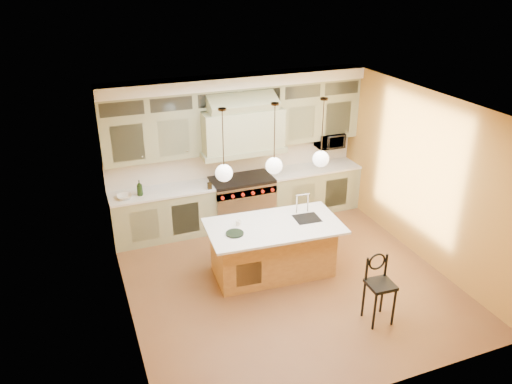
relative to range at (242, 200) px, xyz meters
name	(u,v)px	position (x,y,z in m)	size (l,w,h in m)	color
floor	(286,280)	(0.00, -2.14, -0.49)	(5.00, 5.00, 0.00)	brown
ceiling	(291,107)	(0.00, -2.14, 2.41)	(5.00, 5.00, 0.00)	white
wall_back	(235,148)	(0.00, 0.36, 0.96)	(5.00, 5.00, 0.00)	#B37E31
wall_front	(384,292)	(0.00, -4.64, 0.96)	(5.00, 5.00, 0.00)	#B37E31
wall_left	(121,229)	(-2.50, -2.14, 0.96)	(5.00, 5.00, 0.00)	#B37E31
wall_right	(424,177)	(2.50, -2.14, 0.96)	(5.00, 5.00, 0.00)	#B37E31
back_cabinetry	(240,154)	(0.00, 0.09, 0.94)	(5.00, 0.77, 2.90)	gray
range	(242,200)	(0.00, 0.00, 0.00)	(1.20, 0.74, 0.96)	silver
kitchen_island	(273,247)	(-0.11, -1.85, -0.01)	(2.22, 1.30, 1.35)	#9A6836
counter_stool	(379,285)	(0.81, -3.52, 0.10)	(0.38, 0.38, 1.04)	black
microwave	(330,140)	(1.95, 0.11, 0.96)	(0.54, 0.37, 0.30)	black
oil_bottle_a	(140,188)	(-1.94, -0.04, 0.60)	(0.11, 0.11, 0.29)	black
oil_bottle_b	(209,184)	(-0.70, -0.22, 0.54)	(0.08, 0.08, 0.17)	black
fruit_bowl	(125,197)	(-2.22, -0.07, 0.49)	(0.27, 0.27, 0.07)	silver
cup	(238,223)	(-0.66, -1.69, 0.48)	(0.09, 0.09, 0.09)	white
pendant_left	(224,171)	(-0.92, -1.85, 1.46)	(0.26, 0.26, 1.11)	#2D2319
pendant_center	(274,164)	(-0.12, -1.85, 1.46)	(0.26, 0.26, 1.11)	#2D2319
pendant_right	(321,157)	(0.68, -1.85, 1.46)	(0.26, 0.26, 1.11)	#2D2319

